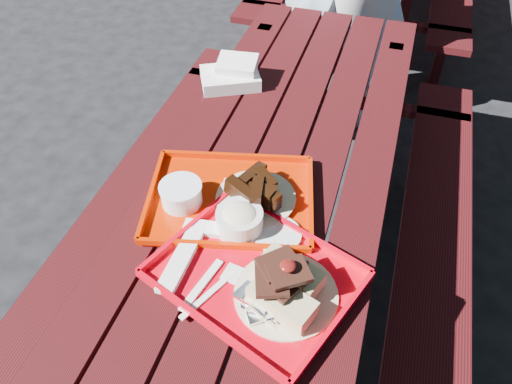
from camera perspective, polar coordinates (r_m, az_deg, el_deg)
ground at (r=2.17m, az=1.20°, el=-12.71°), size 60.00×60.00×0.00m
picnic_table_near at (r=1.73m, az=1.47°, el=-2.73°), size 1.41×2.40×0.75m
near_tray at (r=1.31m, az=0.51°, el=-8.18°), size 0.60×0.53×0.16m
far_tray at (r=1.49m, az=-3.30°, el=-0.72°), size 0.56×0.48×0.08m
white_cloth at (r=2.00m, az=-2.74°, el=13.27°), size 0.27×0.24×0.09m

